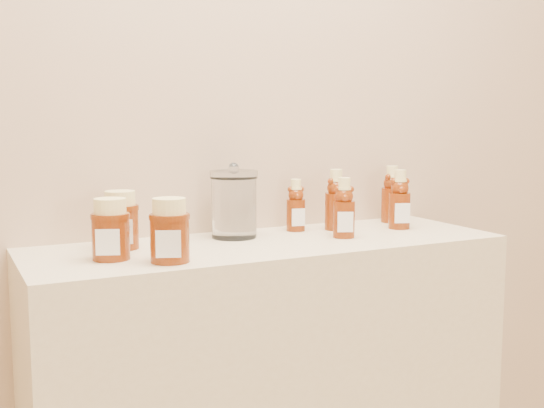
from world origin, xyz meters
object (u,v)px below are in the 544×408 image
bear_bottle_back_left (296,202)px  honey_jar_left (111,229)px  glass_canister (234,201)px  bear_bottle_front_left (344,204)px

bear_bottle_back_left → honey_jar_left: (-0.54, -0.15, -0.01)m
honey_jar_left → glass_canister: glass_canister is taller
bear_bottle_front_left → honey_jar_left: size_ratio=1.30×
bear_bottle_back_left → honey_jar_left: size_ratio=1.19×
glass_canister → honey_jar_left: bearing=-159.5°
bear_bottle_back_left → bear_bottle_front_left: (0.06, -0.15, 0.01)m
bear_bottle_front_left → glass_canister: glass_canister is taller
bear_bottle_front_left → bear_bottle_back_left: bearing=137.8°
bear_bottle_back_left → bear_bottle_front_left: size_ratio=0.91×
honey_jar_left → bear_bottle_back_left: bearing=38.1°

